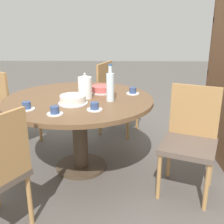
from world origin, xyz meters
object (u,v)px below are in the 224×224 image
at_px(chair_d, 190,138).
at_px(cup_c, 133,91).
at_px(cake_main, 73,100).
at_px(cup_d, 95,107).
at_px(water_bottle, 110,86).
at_px(cake_second, 102,89).
at_px(cup_a, 55,111).
at_px(cup_b, 27,106).
at_px(chair_b, 10,106).
at_px(chair_a, 115,96).
at_px(coffee_pot, 85,87).

xyz_separation_m(chair_d, cup_c, (-0.47, -0.44, 0.26)).
xyz_separation_m(cake_main, cup_d, (0.16, 0.19, -0.01)).
height_order(water_bottle, cake_second, water_bottle).
bearing_deg(cake_main, cup_a, -19.31).
distance_m(cake_second, cup_a, 0.72).
xyz_separation_m(water_bottle, cake_second, (-0.29, -0.09, -0.10)).
distance_m(cup_b, cup_d, 0.53).
bearing_deg(cake_second, cake_main, -30.08).
xyz_separation_m(chair_b, cake_second, (0.33, 1.04, 0.27)).
bearing_deg(chair_a, cup_a, -175.13).
bearing_deg(chair_d, cake_second, 167.46).
relative_size(chair_b, coffee_pot, 3.81).
xyz_separation_m(chair_d, cup_b, (0.02, -1.30, 0.26)).
xyz_separation_m(cup_a, cup_d, (-0.11, 0.29, 0.00)).
bearing_deg(cup_a, coffee_pot, 158.41).
height_order(chair_b, cup_d, chair_b).
bearing_deg(coffee_pot, cup_b, -51.33).
xyz_separation_m(chair_d, cake_main, (-0.14, -0.96, 0.28)).
bearing_deg(cup_c, water_bottle, -40.75).
bearing_deg(water_bottle, cup_d, -24.58).
height_order(cake_second, cup_d, cake_second).
bearing_deg(water_bottle, cup_a, -48.13).
relative_size(cake_second, cup_c, 1.82).
distance_m(coffee_pot, cake_main, 0.21).
bearing_deg(coffee_pot, chair_b, -120.26).
distance_m(chair_a, cup_d, 1.32).
relative_size(cake_second, cup_d, 1.82).
bearing_deg(coffee_pot, cake_second, 145.61).
relative_size(cake_second, cup_a, 1.82).
bearing_deg(coffee_pot, water_bottle, 68.37).
bearing_deg(coffee_pot, cake_main, -24.88).
bearing_deg(cup_c, cake_second, -99.09).
bearing_deg(coffee_pot, chair_d, 69.77).
height_order(water_bottle, cup_d, water_bottle).
bearing_deg(cup_c, coffee_pot, -70.77).
xyz_separation_m(cake_second, cup_b, (0.54, -0.56, -0.01)).
relative_size(chair_a, cup_d, 7.07).
xyz_separation_m(chair_a, cup_d, (1.28, -0.14, 0.26)).
xyz_separation_m(chair_a, cup_c, (0.79, 0.18, 0.26)).
relative_size(coffee_pot, cup_c, 1.86).
bearing_deg(cup_b, cake_second, 133.85).
height_order(water_bottle, cake_main, water_bottle).
distance_m(chair_a, cup_b, 1.47).
height_order(chair_a, cup_b, chair_a).
bearing_deg(cup_a, water_bottle, 131.87).
bearing_deg(chair_b, water_bottle, -172.90).
bearing_deg(water_bottle, chair_b, -118.64).
relative_size(chair_a, coffee_pot, 3.81).
height_order(coffee_pot, cake_second, coffee_pot).
bearing_deg(cake_second, cup_d, -2.82).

